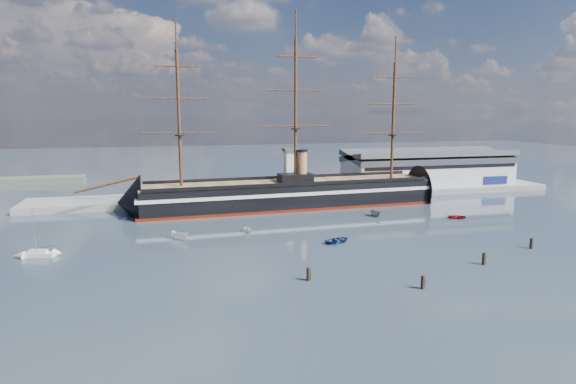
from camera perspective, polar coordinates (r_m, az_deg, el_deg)
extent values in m
plane|color=#2A3340|center=(128.99, 2.85, -3.44)|extent=(600.00, 600.00, 0.00)
cube|color=slate|center=(165.59, 2.41, -0.55)|extent=(180.00, 18.00, 2.00)
cube|color=#B7BABC|center=(187.73, 16.22, 2.43)|extent=(62.00, 20.00, 10.00)
cube|color=#3F4247|center=(187.16, 16.30, 4.14)|extent=(63.00, 21.00, 2.00)
cube|color=silver|center=(159.48, 0.34, 2.35)|extent=(4.00, 4.00, 14.00)
cube|color=#3F4247|center=(158.72, 0.34, 5.03)|extent=(5.00, 5.00, 1.00)
cube|color=black|center=(146.75, 0.12, -0.25)|extent=(88.59, 19.63, 7.00)
cube|color=silver|center=(146.56, 0.13, 0.21)|extent=(90.59, 19.95, 1.00)
cube|color=#591406|center=(147.42, 0.12, -1.65)|extent=(90.59, 19.91, 0.90)
cone|color=black|center=(142.40, -18.28, -1.16)|extent=(14.64, 16.25, 15.68)
cone|color=black|center=(164.77, 15.96, 0.35)|extent=(11.64, 16.12, 15.68)
cube|color=brown|center=(146.19, 0.13, 1.14)|extent=(88.53, 18.35, 0.40)
cube|color=black|center=(146.51, 0.88, 1.71)|extent=(10.24, 6.41, 2.50)
cylinder|color=#A3744B|center=(146.62, 1.64, 3.09)|extent=(3.20, 3.20, 9.00)
cylinder|color=#381E0F|center=(142.04, -20.61, 0.85)|extent=(17.77, 1.43, 4.43)
cylinder|color=#381E0F|center=(139.94, -12.79, 8.42)|extent=(0.90, 0.90, 38.00)
cylinder|color=#381E0F|center=(145.16, 0.90, 9.47)|extent=(0.90, 0.90, 42.00)
cylinder|color=#381E0F|center=(156.83, 12.35, 8.16)|extent=(0.90, 0.90, 36.00)
cube|color=silver|center=(109.78, -27.46, -6.61)|extent=(6.79, 3.59, 0.87)
cube|color=silver|center=(109.61, -27.49, -6.26)|extent=(3.72, 2.27, 0.70)
cylinder|color=#B2B2B7|center=(108.65, -27.89, -3.96)|extent=(0.14, 0.14, 9.56)
imported|color=white|center=(113.25, -12.70, -5.51)|extent=(5.96, 5.36, 2.36)
imported|color=navy|center=(108.46, 5.93, -5.99)|extent=(2.58, 4.03, 1.75)
imported|color=slate|center=(136.51, 10.30, -2.86)|extent=(5.56, 2.77, 2.13)
imported|color=beige|center=(117.58, -4.88, -4.75)|extent=(5.79, 3.75, 1.96)
imported|color=maroon|center=(139.57, 19.41, -2.98)|extent=(2.47, 3.35, 1.46)
cylinder|color=black|center=(84.65, 2.42, -10.45)|extent=(0.64, 0.64, 3.04)
cylinder|color=black|center=(83.88, 15.63, -11.00)|extent=(0.64, 0.64, 2.98)
cylinder|color=black|center=(100.17, 22.14, -7.97)|extent=(0.64, 0.64, 3.05)
cylinder|color=black|center=(115.74, 26.83, -5.99)|extent=(0.64, 0.64, 2.96)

